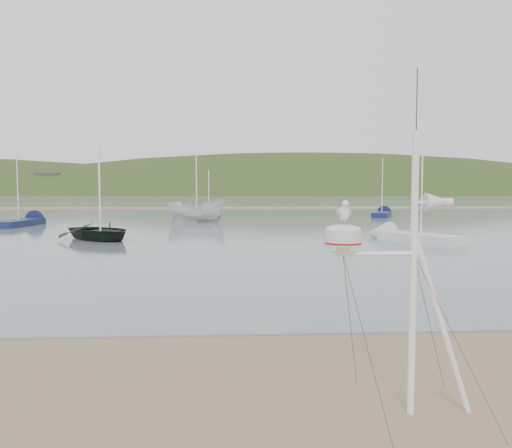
{
  "coord_description": "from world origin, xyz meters",
  "views": [
    {
      "loc": [
        2.16,
        -7.29,
        3.18
      ],
      "look_at": [
        2.64,
        1.0,
        2.6
      ],
      "focal_mm": 38.0,
      "sensor_mm": 36.0,
      "label": 1
    }
  ],
  "objects": [
    {
      "name": "water",
      "position": [
        0.0,
        132.0,
        0.02
      ],
      "size": [
        560.0,
        256.0,
        0.04
      ],
      "primitive_type": "cube",
      "color": "slate",
      "rests_on": "ground"
    },
    {
      "name": "far_cottages",
      "position": [
        3.0,
        196.0,
        4.0
      ],
      "size": [
        294.4,
        6.3,
        8.0
      ],
      "color": "silver",
      "rests_on": "ground"
    },
    {
      "name": "mast_rig",
      "position": [
        4.69,
        -0.11,
        1.15
      ],
      "size": [
        2.11,
        2.26,
        4.77
      ],
      "color": "white",
      "rests_on": "ground"
    },
    {
      "name": "boat_white",
      "position": [
        -0.29,
        40.56,
        2.59
      ],
      "size": [
        2.06,
        2.01,
        5.11
      ],
      "primitive_type": "imported",
      "rotation": [
        0.0,
        0.0,
        1.62
      ],
      "color": "silver",
      "rests_on": "water"
    },
    {
      "name": "sailboat_dark_mid",
      "position": [
        0.92,
        47.94,
        0.3
      ],
      "size": [
        2.63,
        5.2,
        5.09
      ],
      "color": "black",
      "rests_on": "ground"
    },
    {
      "name": "boat_dark",
      "position": [
        -5.08,
        24.64,
        2.54
      ],
      "size": [
        3.26,
        3.25,
        4.99
      ],
      "primitive_type": "imported",
      "rotation": [
        0.0,
        0.0,
        0.78
      ],
      "color": "black",
      "rests_on": "water"
    },
    {
      "name": "sailboat_white_near",
      "position": [
        12.22,
        23.56,
        0.3
      ],
      "size": [
        4.71,
        6.5,
        6.57
      ],
      "color": "silver",
      "rests_on": "ground"
    },
    {
      "name": "ground",
      "position": [
        0.0,
        0.0,
        0.0
      ],
      "size": [
        560.0,
        560.0,
        0.0
      ],
      "primitive_type": "plane",
      "color": "#866A4D",
      "rests_on": "ground"
    },
    {
      "name": "hill_ridge",
      "position": [
        18.52,
        235.0,
        -19.7
      ],
      "size": [
        620.0,
        180.0,
        80.0
      ],
      "color": "#263917",
      "rests_on": "ground"
    },
    {
      "name": "sailboat_blue_near",
      "position": [
        -13.78,
        38.21,
        0.3
      ],
      "size": [
        2.76,
        7.54,
        7.31
      ],
      "color": "#131A45",
      "rests_on": "ground"
    },
    {
      "name": "sailboat_blue_far",
      "position": [
        18.96,
        49.0,
        0.3
      ],
      "size": [
        3.97,
        6.69,
        6.55
      ],
      "color": "#131A45",
      "rests_on": "ground"
    },
    {
      "name": "sandbar",
      "position": [
        0.0,
        70.0,
        0.07
      ],
      "size": [
        560.0,
        7.0,
        0.07
      ],
      "primitive_type": "cube",
      "color": "#866A4D",
      "rests_on": "water"
    }
  ]
}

